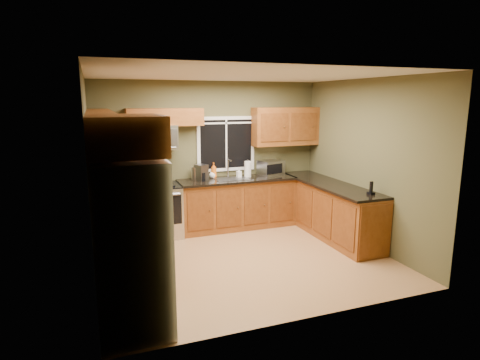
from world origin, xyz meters
TOP-DOWN VIEW (x-y plane):
  - floor at (0.00, 0.00)m, footprint 4.20×4.20m
  - ceiling at (0.00, 0.00)m, footprint 4.20×4.20m
  - back_wall at (0.00, 1.80)m, footprint 4.20×0.00m
  - front_wall at (0.00, -1.80)m, footprint 4.20×0.00m
  - left_wall at (-2.10, 0.00)m, footprint 0.00×3.60m
  - right_wall at (2.10, 0.00)m, footprint 0.00×3.60m
  - window at (0.30, 1.78)m, footprint 1.12×0.03m
  - base_cabinets_left at (-1.80, 0.48)m, footprint 0.60×2.65m
  - countertop_left at (-1.78, 0.48)m, footprint 0.65×2.65m
  - base_cabinets_back at (0.42, 1.50)m, footprint 2.17×0.60m
  - countertop_back at (0.42, 1.48)m, footprint 2.17×0.65m
  - base_cabinets_peninsula at (1.80, 0.54)m, footprint 0.60×2.52m
  - countertop_peninsula at (1.78, 0.55)m, footprint 0.65×2.50m
  - upper_cabinets_left at (-1.94, 0.48)m, footprint 0.33×2.65m
  - upper_cabinets_back_left at (-0.85, 1.64)m, footprint 1.30×0.33m
  - upper_cabinets_back_right at (1.45, 1.64)m, footprint 1.30×0.33m
  - upper_cabinet_over_fridge at (-1.74, -1.30)m, footprint 0.72×0.90m
  - refrigerator at (-1.74, -1.30)m, footprint 0.74×0.90m
  - range at (-1.05, 1.47)m, footprint 0.76×0.69m
  - microwave at (-1.05, 1.61)m, footprint 0.76×0.41m
  - sink at (0.30, 1.49)m, footprint 0.60×0.42m
  - toaster_oven at (1.15, 1.62)m, footprint 0.52×0.46m
  - coffee_maker at (-0.25, 1.53)m, footprint 0.24×0.28m
  - kettle at (-0.33, 1.63)m, footprint 0.20×0.20m
  - paper_towel_roll at (0.65, 1.56)m, footprint 0.15×0.15m
  - soap_bottle_a at (0.03, 1.70)m, footprint 0.11×0.11m
  - soap_bottle_b at (0.48, 1.57)m, footprint 0.09×0.09m
  - soap_bottle_c at (0.00, 1.70)m, footprint 0.13×0.13m
  - cordless_phone at (1.91, -0.41)m, footprint 0.10×0.10m

SIDE VIEW (x-z plane):
  - floor at x=0.00m, z-range 0.00..0.00m
  - base_cabinets_peninsula at x=1.80m, z-range 0.00..0.90m
  - base_cabinets_left at x=-1.80m, z-range 0.00..0.90m
  - base_cabinets_back at x=0.42m, z-range 0.00..0.90m
  - range at x=-1.05m, z-range 0.00..0.94m
  - refrigerator at x=-1.74m, z-range 0.00..1.80m
  - countertop_left at x=-1.78m, z-range 0.90..0.94m
  - countertop_back at x=0.42m, z-range 0.90..0.94m
  - countertop_peninsula at x=1.78m, z-range 0.90..0.94m
  - sink at x=0.30m, z-range 0.77..1.13m
  - cordless_phone at x=1.91m, z-range 0.90..1.10m
  - soap_bottle_c at x=0.00m, z-range 0.94..1.10m
  - soap_bottle_b at x=0.48m, z-range 0.94..1.11m
  - kettle at x=-0.33m, z-range 0.93..1.21m
  - coffee_maker at x=-0.25m, z-range 0.93..1.22m
  - toaster_oven at x=1.15m, z-range 0.94..1.22m
  - soap_bottle_a at x=0.03m, z-range 0.94..1.22m
  - paper_towel_roll at x=0.65m, z-range 0.92..1.25m
  - back_wall at x=0.00m, z-range -0.75..3.45m
  - front_wall at x=0.00m, z-range -0.75..3.45m
  - left_wall at x=-2.10m, z-range -0.45..3.15m
  - right_wall at x=2.10m, z-range -0.45..3.15m
  - window at x=0.30m, z-range 1.04..2.06m
  - microwave at x=-1.05m, z-range 1.52..1.94m
  - upper_cabinets_left at x=-1.94m, z-range 1.50..2.22m
  - upper_cabinets_back_right at x=1.45m, z-range 1.50..2.22m
  - upper_cabinet_over_fridge at x=-1.74m, z-range 1.84..2.22m
  - upper_cabinets_back_left at x=-0.85m, z-range 1.92..2.22m
  - ceiling at x=0.00m, z-range 2.70..2.70m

